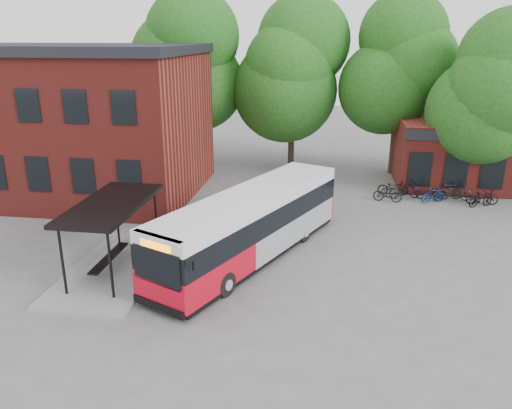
# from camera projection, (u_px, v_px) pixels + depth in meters

# --- Properties ---
(ground) EXTENTS (100.00, 100.00, 0.00)m
(ground) POSITION_uv_depth(u_px,v_px,m) (231.00, 266.00, 20.47)
(ground) COLOR #5F5E61
(station_building) EXTENTS (18.40, 10.40, 8.50)m
(station_building) POSITION_uv_depth(u_px,v_px,m) (44.00, 120.00, 29.37)
(station_building) COLOR maroon
(station_building) RESTS_ON ground
(bus_shelter) EXTENTS (3.60, 7.00, 2.90)m
(bus_shelter) POSITION_uv_depth(u_px,v_px,m) (114.00, 236.00, 19.71)
(bus_shelter) COLOR black
(bus_shelter) RESTS_ON ground
(bike_rail) EXTENTS (5.20, 0.10, 0.38)m
(bike_rail) POSITION_uv_depth(u_px,v_px,m) (425.00, 198.00, 28.45)
(bike_rail) COLOR black
(bike_rail) RESTS_ON ground
(tree_0) EXTENTS (7.92, 7.92, 11.00)m
(tree_0) POSITION_uv_depth(u_px,v_px,m) (190.00, 88.00, 34.52)
(tree_0) COLOR #1B5115
(tree_0) RESTS_ON ground
(tree_1) EXTENTS (7.92, 7.92, 10.40)m
(tree_1) POSITION_uv_depth(u_px,v_px,m) (292.00, 93.00, 34.55)
(tree_1) COLOR #1B5115
(tree_1) RESTS_ON ground
(tree_2) EXTENTS (7.92, 7.92, 11.00)m
(tree_2) POSITION_uv_depth(u_px,v_px,m) (398.00, 91.00, 32.52)
(tree_2) COLOR #1B5115
(tree_2) RESTS_ON ground
(tree_3) EXTENTS (7.04, 7.04, 9.28)m
(tree_3) POSITION_uv_depth(u_px,v_px,m) (495.00, 116.00, 28.35)
(tree_3) COLOR #1B5115
(tree_3) RESTS_ON ground
(city_bus) EXTENTS (6.88, 11.30, 2.87)m
(city_bus) POSITION_uv_depth(u_px,v_px,m) (251.00, 226.00, 20.81)
(city_bus) COLOR red
(city_bus) RESTS_ON ground
(bicycle_0) EXTENTS (1.80, 0.70, 0.93)m
(bicycle_0) POSITION_uv_depth(u_px,v_px,m) (393.00, 187.00, 29.44)
(bicycle_0) COLOR black
(bicycle_0) RESTS_ON ground
(bicycle_1) EXTENTS (1.67, 0.71, 0.97)m
(bicycle_1) POSITION_uv_depth(u_px,v_px,m) (388.00, 194.00, 28.20)
(bicycle_1) COLOR black
(bicycle_1) RESTS_ON ground
(bicycle_2) EXTENTS (2.02, 1.14, 1.00)m
(bicycle_2) POSITION_uv_depth(u_px,v_px,m) (405.00, 190.00, 28.79)
(bicycle_2) COLOR black
(bicycle_2) RESTS_ON ground
(bicycle_3) EXTENTS (1.51, 0.97, 0.88)m
(bicycle_3) POSITION_uv_depth(u_px,v_px,m) (433.00, 195.00, 28.05)
(bicycle_3) COLOR navy
(bicycle_3) RESTS_ON ground
(bicycle_4) EXTENTS (1.62, 1.06, 0.80)m
(bicycle_4) POSITION_uv_depth(u_px,v_px,m) (429.00, 193.00, 28.54)
(bicycle_4) COLOR black
(bicycle_4) RESTS_ON ground
(bicycle_5) EXTENTS (1.68, 0.53, 1.00)m
(bicycle_5) POSITION_uv_depth(u_px,v_px,m) (448.00, 190.00, 28.72)
(bicycle_5) COLOR black
(bicycle_5) RESTS_ON ground
(bicycle_6) EXTENTS (1.90, 0.67, 1.00)m
(bicycle_6) POSITION_uv_depth(u_px,v_px,m) (455.00, 192.00, 28.44)
(bicycle_6) COLOR #292623
(bicycle_6) RESTS_ON ground
(bicycle_7) EXTENTS (1.50, 0.99, 0.88)m
(bicycle_7) POSITION_uv_depth(u_px,v_px,m) (481.00, 199.00, 27.37)
(bicycle_7) COLOR black
(bicycle_7) RESTS_ON ground
(bicycle_extra_0) EXTENTS (1.76, 0.70, 0.91)m
(bicycle_extra_0) POSITION_uv_depth(u_px,v_px,m) (482.00, 197.00, 27.74)
(bicycle_extra_0) COLOR black
(bicycle_extra_0) RESTS_ON ground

